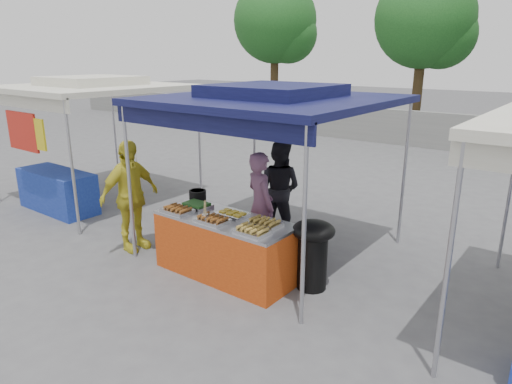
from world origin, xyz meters
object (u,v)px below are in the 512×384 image
Objects in this scene: vendor_table at (225,247)px; helper_man at (279,188)px; customer_person at (130,196)px; cooking_pot at (198,195)px; wok_burner at (313,249)px; vendor_woman at (260,206)px.

helper_man is at bearing 100.04° from vendor_table.
vendor_table is at bearing -80.63° from customer_person.
wok_burner is at bearing 1.51° from cooking_pot.
helper_man is (-0.33, 0.95, -0.00)m from vendor_woman.
customer_person reaches higher than helper_man.
vendor_woman is 1.00× the size of helper_man.
customer_person is at bearing -147.83° from cooking_pot.
vendor_woman is at bearing 88.57° from vendor_table.
vendor_woman is at bearing 99.16° from helper_man.
cooking_pot is at bearing 58.29° from helper_man.
wok_burner is (1.15, 0.41, 0.13)m from vendor_table.
cooking_pot is 2.05m from wok_burner.
customer_person is (-0.91, -0.57, -0.05)m from cooking_pot.
cooking_pot is at bearing 157.45° from vendor_table.
vendor_woman is at bearing 25.71° from cooking_pot.
vendor_woman reaches higher than vendor_table.
helper_man is at bearing -46.22° from vendor_woman.
customer_person reaches higher than vendor_table.
customer_person reaches higher than cooking_pot.
helper_man is at bearing 68.07° from cooking_pot.
wok_burner is 1.22m from vendor_woman.
helper_man reaches higher than vendor_table.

